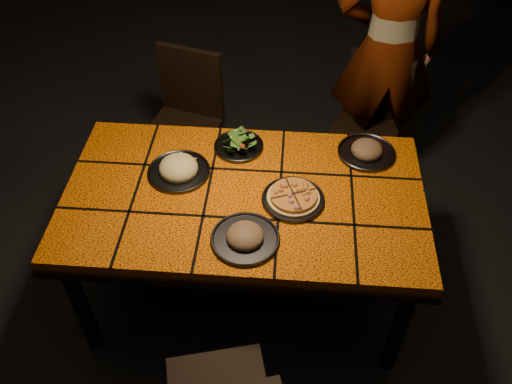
# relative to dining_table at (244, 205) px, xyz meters

# --- Properties ---
(room_shell) EXTENTS (6.04, 7.04, 3.08)m
(room_shell) POSITION_rel_dining_table_xyz_m (0.00, 0.00, 0.83)
(room_shell) COLOR black
(room_shell) RESTS_ON ground
(dining_table) EXTENTS (1.62, 0.92, 0.75)m
(dining_table) POSITION_rel_dining_table_xyz_m (0.00, 0.00, 0.00)
(dining_table) COLOR orange
(dining_table) RESTS_ON ground
(chair_far_left) EXTENTS (0.49, 0.49, 0.87)m
(chair_far_left) POSITION_rel_dining_table_xyz_m (-0.43, 0.89, -0.17)
(chair_far_left) COLOR black
(chair_far_left) RESTS_ON ground
(chair_far_right) EXTENTS (0.48, 0.48, 0.83)m
(chair_far_right) POSITION_rel_dining_table_xyz_m (0.67, 0.99, -0.19)
(chair_far_right) COLOR black
(chair_far_right) RESTS_ON ground
(diner) EXTENTS (0.63, 0.42, 1.71)m
(diner) POSITION_rel_dining_table_xyz_m (0.72, 1.09, 0.18)
(diner) COLOR brown
(diner) RESTS_ON ground
(plate_pizza) EXTENTS (0.30, 0.30, 0.04)m
(plate_pizza) POSITION_rel_dining_table_xyz_m (0.22, -0.03, 0.10)
(plate_pizza) COLOR #3A3A3F
(plate_pizza) RESTS_ON dining_table
(plate_pasta) EXTENTS (0.29, 0.29, 0.09)m
(plate_pasta) POSITION_rel_dining_table_xyz_m (-0.31, 0.11, 0.10)
(plate_pasta) COLOR #3A3A3F
(plate_pasta) RESTS_ON dining_table
(plate_salad) EXTENTS (0.24, 0.24, 0.07)m
(plate_salad) POSITION_rel_dining_table_xyz_m (-0.05, 0.31, 0.10)
(plate_salad) COLOR #3A3A3F
(plate_salad) RESTS_ON dining_table
(plate_mushroom_a) EXTENTS (0.28, 0.28, 0.09)m
(plate_mushroom_a) POSITION_rel_dining_table_xyz_m (0.03, -0.27, 0.10)
(plate_mushroom_a) COLOR #3A3A3F
(plate_mushroom_a) RESTS_ON dining_table
(plate_mushroom_b) EXTENTS (0.28, 0.28, 0.09)m
(plate_mushroom_b) POSITION_rel_dining_table_xyz_m (0.56, 0.31, 0.10)
(plate_mushroom_b) COLOR #3A3A3F
(plate_mushroom_b) RESTS_ON dining_table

